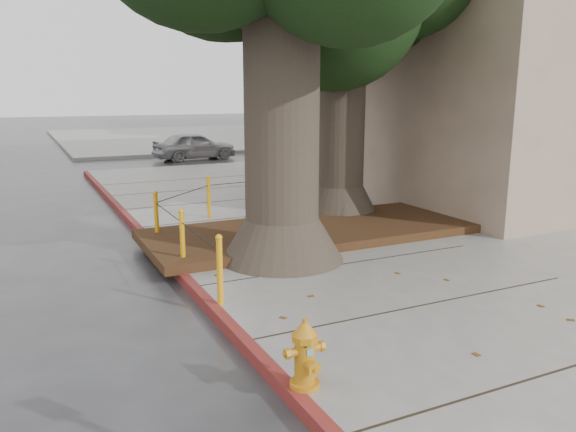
% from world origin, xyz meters
% --- Properties ---
extents(ground, '(140.00, 140.00, 0.00)m').
position_xyz_m(ground, '(0.00, 0.00, 0.00)').
color(ground, '#28282B').
rests_on(ground, ground).
extents(sidewalk_main, '(16.00, 26.00, 0.15)m').
position_xyz_m(sidewalk_main, '(6.00, 2.50, 0.07)').
color(sidewalk_main, slate).
rests_on(sidewalk_main, ground).
extents(sidewalk_far, '(16.00, 20.00, 0.15)m').
position_xyz_m(sidewalk_far, '(6.00, 30.00, 0.07)').
color(sidewalk_far, slate).
rests_on(sidewalk_far, ground).
extents(curb_red, '(0.14, 26.00, 0.16)m').
position_xyz_m(curb_red, '(-2.00, 2.50, 0.07)').
color(curb_red, maroon).
rests_on(curb_red, ground).
extents(planter_bed, '(6.40, 2.60, 0.16)m').
position_xyz_m(planter_bed, '(0.90, 3.90, 0.23)').
color(planter_bed, black).
rests_on(planter_bed, sidewalk_main).
extents(building_corner, '(12.00, 13.00, 10.00)m').
position_xyz_m(building_corner, '(10.00, 8.50, 5.00)').
color(building_corner, tan).
rests_on(building_corner, ground).
extents(building_side_white, '(10.00, 10.00, 9.00)m').
position_xyz_m(building_side_white, '(16.00, 26.00, 4.50)').
color(building_side_white, silver).
rests_on(building_side_white, ground).
extents(building_side_grey, '(12.00, 14.00, 12.00)m').
position_xyz_m(building_side_grey, '(22.00, 32.00, 6.00)').
color(building_side_grey, slate).
rests_on(building_side_grey, ground).
extents(bollard_ring, '(3.79, 5.39, 0.95)m').
position_xyz_m(bollard_ring, '(-0.87, 4.38, 0.66)').
color(bollard_ring, '#F9A40D').
rests_on(bollard_ring, sidewalk_main).
extents(fire_hydrant, '(0.36, 0.31, 0.69)m').
position_xyz_m(fire_hydrant, '(-1.89, -1.17, 0.48)').
color(fire_hydrant, orange).
rests_on(fire_hydrant, sidewalk_main).
extents(car_silver, '(3.67, 1.78, 1.21)m').
position_xyz_m(car_silver, '(2.86, 18.38, 0.60)').
color(car_silver, '#A8A9AD').
rests_on(car_silver, ground).
extents(car_red, '(3.76, 1.44, 1.22)m').
position_xyz_m(car_red, '(10.87, 17.59, 0.61)').
color(car_red, maroon).
rests_on(car_red, ground).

